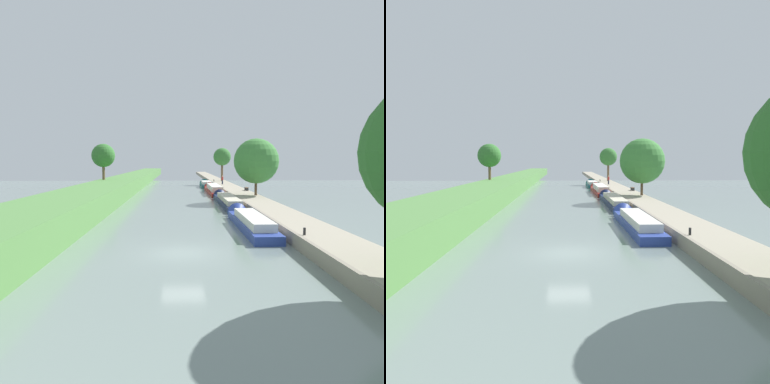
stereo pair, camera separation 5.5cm
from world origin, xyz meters
The scene contains 15 objects.
ground_plane centered at (0.00, 0.00, 0.00)m, with size 160.00×160.00×0.00m, color slate.
left_grassy_bank centered at (-10.33, 0.00, 1.11)m, with size 6.44×260.00×2.22m.
right_towpath centered at (8.81, 0.00, 0.42)m, with size 3.39×260.00×0.85m.
stone_quay centered at (6.99, 0.00, 0.45)m, with size 0.25×260.00×0.90m.
narrowboat_blue centered at (5.45, 8.36, 0.49)m, with size 1.98×13.51×1.88m.
narrowboat_navy centered at (5.72, 24.56, 0.46)m, with size 1.95×17.08×1.85m.
narrowboat_red centered at (5.59, 41.30, 0.57)m, with size 2.05×16.46×2.09m.
narrowboat_teal centered at (5.39, 55.85, 0.49)m, with size 2.17×10.46×2.06m.
tree_rightbank_midnear centered at (9.83, 27.28, 5.30)m, with size 5.84×5.84×7.38m.
tree_rightbank_midfar centered at (9.51, 62.84, 6.13)m, with size 3.91×3.91×7.29m.
tree_leftbank_downstream centered at (-12.48, 40.96, 6.16)m, with size 3.81×3.81×5.87m.
person_walking centered at (8.13, 50.20, 1.72)m, with size 0.34×0.34×1.66m.
mooring_bollard_near centered at (7.42, 0.83, 1.07)m, with size 0.16×0.16×0.45m.
mooring_bollard_far centered at (7.42, 59.89, 1.07)m, with size 0.16×0.16×0.45m.
park_bench centered at (10.06, 35.29, 1.19)m, with size 0.44×1.50×0.47m.
Camera 1 is at (-0.28, -21.85, 5.39)m, focal length 35.65 mm.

